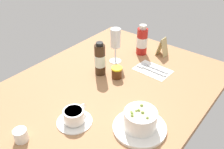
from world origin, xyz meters
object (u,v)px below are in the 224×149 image
object	(u,v)px
sauce_bottle_brown	(100,60)
sauce_bottle_red	(142,41)
wine_glass	(116,40)
jam_jar	(117,73)
creamer_jug	(20,135)
menu_card	(163,47)
porridge_bowl	(140,121)
cutlery_setting	(152,69)
coffee_cup	(74,117)

from	to	relation	value
sauce_bottle_brown	sauce_bottle_red	bearing A→B (deg)	-8.78
wine_glass	jam_jar	world-z (taller)	wine_glass
creamer_jug	jam_jar	size ratio (longest dim) A/B	0.97
creamer_jug	menu_card	world-z (taller)	menu_card
porridge_bowl	wine_glass	bearing A→B (deg)	48.03
sauce_bottle_red	porridge_bowl	bearing A→B (deg)	-147.79
cutlery_setting	menu_card	size ratio (longest dim) A/B	1.80
jam_jar	sauce_bottle_brown	size ratio (longest dim) A/B	0.33
sauce_bottle_red	sauce_bottle_brown	distance (cm)	30.34
jam_jar	wine_glass	bearing A→B (deg)	40.12
coffee_cup	creamer_jug	distance (cm)	19.84
cutlery_setting	creamer_jug	bearing A→B (deg)	169.66
coffee_cup	creamer_jug	size ratio (longest dim) A/B	2.49
porridge_bowl	sauce_bottle_red	world-z (taller)	sauce_bottle_red
porridge_bowl	menu_card	distance (cm)	58.92
wine_glass	sauce_bottle_red	distance (cm)	17.63
sauce_bottle_red	sauce_bottle_brown	size ratio (longest dim) A/B	1.00
creamer_jug	menu_card	bearing A→B (deg)	-5.80
wine_glass	menu_card	distance (cm)	27.88
porridge_bowl	wine_glass	world-z (taller)	wine_glass
wine_glass	sauce_bottle_brown	size ratio (longest dim) A/B	1.09
cutlery_setting	creamer_jug	world-z (taller)	creamer_jug
sauce_bottle_red	sauce_bottle_brown	world-z (taller)	same
cutlery_setting	sauce_bottle_brown	bearing A→B (deg)	135.49
creamer_jug	sauce_bottle_red	bearing A→B (deg)	0.93
creamer_jug	menu_card	size ratio (longest dim) A/B	0.54
coffee_cup	sauce_bottle_red	xyz separation A→B (cm)	(61.78, 9.58, 5.10)
porridge_bowl	menu_card	xyz separation A→B (cm)	(54.99, 21.13, 1.09)
coffee_cup	porridge_bowl	bearing A→B (deg)	-60.03
creamer_jug	sauce_bottle_red	world-z (taller)	sauce_bottle_red
porridge_bowl	menu_card	size ratio (longest dim) A/B	1.98
porridge_bowl	sauce_bottle_brown	xyz separation A→B (cm)	(19.39, 35.73, 4.02)
wine_glass	sauce_bottle_red	size ratio (longest dim) A/B	1.09
cutlery_setting	porridge_bowl	bearing A→B (deg)	-155.62
cutlery_setting	coffee_cup	xyz separation A→B (cm)	(-50.56, 4.23, 2.35)
sauce_bottle_red	menu_card	xyz separation A→B (cm)	(5.62, -9.97, -2.70)
creamer_jug	sauce_bottle_brown	size ratio (longest dim) A/B	0.32
cutlery_setting	sauce_bottle_brown	world-z (taller)	sauce_bottle_brown
creamer_jug	wine_glass	bearing A→B (deg)	6.71
sauce_bottle_red	menu_card	size ratio (longest dim) A/B	1.68
coffee_cup	cutlery_setting	bearing A→B (deg)	-4.78
jam_jar	menu_card	distance (cm)	34.03
porridge_bowl	coffee_cup	xyz separation A→B (cm)	(-12.41, 21.52, -1.31)
sauce_bottle_brown	menu_card	distance (cm)	38.60
porridge_bowl	creamer_jug	distance (cm)	42.63
porridge_bowl	jam_jar	xyz separation A→B (cm)	(21.58, 27.23, -1.06)
sauce_bottle_red	menu_card	world-z (taller)	sauce_bottle_red
porridge_bowl	coffee_cup	distance (cm)	24.88
cutlery_setting	sauce_bottle_brown	size ratio (longest dim) A/B	1.07
cutlery_setting	coffee_cup	size ratio (longest dim) A/B	1.34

